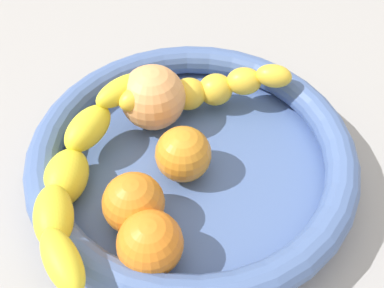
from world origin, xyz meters
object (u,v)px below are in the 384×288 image
at_px(fruit_bowl, 192,158).
at_px(orange_front, 183,154).
at_px(orange_mid_right, 150,243).
at_px(peach_blush, 153,97).
at_px(orange_mid_left, 134,203).
at_px(banana_draped_right, 204,89).
at_px(banana_draped_left, 76,170).

bearing_deg(fruit_bowl, orange_front, 153.52).
bearing_deg(orange_front, orange_mid_right, 173.64).
xyz_separation_m(orange_mid_right, peach_blush, (0.17, 0.03, 0.01)).
bearing_deg(fruit_bowl, peach_blush, 43.35).
relative_size(orange_front, orange_mid_left, 0.99).
xyz_separation_m(banana_draped_right, orange_front, (-0.09, 0.01, -0.01)).
height_order(orange_mid_left, peach_blush, peach_blush).
bearing_deg(peach_blush, fruit_bowl, -136.65).
relative_size(fruit_bowl, peach_blush, 4.69).
bearing_deg(orange_mid_right, banana_draped_right, -5.66).
relative_size(fruit_bowl, banana_draped_right, 1.82).
xyz_separation_m(orange_front, orange_mid_right, (-0.10, 0.01, 0.00)).
height_order(banana_draped_left, orange_mid_left, banana_draped_left).
xyz_separation_m(banana_draped_left, peach_blush, (0.11, -0.05, 0.00)).
relative_size(orange_front, orange_mid_right, 0.98).
bearing_deg(fruit_bowl, orange_mid_right, 171.07).
height_order(fruit_bowl, peach_blush, peach_blush).
bearing_deg(peach_blush, orange_mid_right, -168.85).
xyz_separation_m(orange_mid_left, orange_mid_right, (-0.04, -0.02, 0.00)).
distance_m(fruit_bowl, peach_blush, 0.08).
bearing_deg(peach_blush, banana_draped_right, -65.86).
bearing_deg(orange_mid_right, fruit_bowl, -8.93).
relative_size(banana_draped_right, orange_mid_right, 3.23).
xyz_separation_m(banana_draped_right, peach_blush, (-0.02, 0.05, 0.00)).
height_order(orange_mid_right, peach_blush, peach_blush).
xyz_separation_m(banana_draped_left, orange_mid_right, (-0.06, -0.09, -0.01)).
bearing_deg(banana_draped_left, fruit_bowl, -62.58).
bearing_deg(banana_draped_right, orange_mid_right, 174.34).
height_order(orange_front, orange_mid_left, same).
bearing_deg(banana_draped_right, fruit_bowl, 179.21).
bearing_deg(banana_draped_right, peach_blush, 114.14).
xyz_separation_m(banana_draped_left, orange_mid_left, (-0.03, -0.06, -0.01)).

